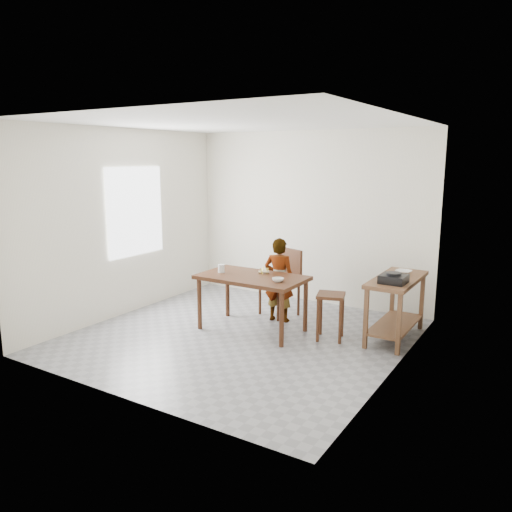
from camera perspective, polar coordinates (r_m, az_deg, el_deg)
The scene contains 17 objects.
floor at distance 6.57m, azimuth -1.85°, elevation -9.34°, with size 4.00×4.00×0.04m, color gray.
ceiling at distance 6.17m, azimuth -2.02°, elevation 15.23°, with size 4.00×4.00×0.04m, color white.
wall_back at distance 7.97m, azimuth 6.13°, elevation 4.40°, with size 4.00×0.04×2.70m, color white.
wall_front at distance 4.70m, azimuth -15.65°, elevation -0.69°, with size 4.00×0.04×2.70m, color white.
wall_left at distance 7.52m, azimuth -14.90°, elevation 3.68°, with size 0.04×4.00×2.70m, color white.
wall_right at distance 5.39m, azimuth 16.26°, elevation 0.76°, with size 0.04×4.00×2.70m, color white.
window_pane at distance 7.61m, azimuth -13.60°, elevation 4.96°, with size 0.02×1.10×1.30m, color white.
dining_table at distance 6.69m, azimuth -0.45°, elevation -5.40°, with size 1.40×0.80×0.75m, color #3E2011, non-canonical shape.
prep_counter at distance 6.63m, azimuth 15.65°, elevation -5.75°, with size 0.50×1.20×0.80m, color brown, non-canonical shape.
child at distance 7.02m, azimuth 2.65°, elevation -2.73°, with size 0.44×0.29×1.19m, color white.
dining_chair at distance 7.30m, azimuth 2.68°, elevation -3.08°, with size 0.47×0.47×0.97m, color #3E2011, non-canonical shape.
stool at distance 6.45m, azimuth 8.49°, elevation -6.85°, with size 0.34×0.34×0.60m, color #3E2011, non-canonical shape.
glass_tumbler at distance 6.79m, azimuth -3.99°, elevation -1.43°, with size 0.09×0.09×0.11m, color white.
small_bowl at distance 6.28m, azimuth 2.52°, elevation -2.74°, with size 0.15×0.15×0.05m, color white.
banana at distance 6.71m, azimuth 0.89°, elevation -1.77°, with size 0.16×0.12×0.06m, color gold, non-canonical shape.
serving_bowl at distance 6.74m, azimuth 16.51°, elevation -1.78°, with size 0.20×0.20×0.05m, color white.
gas_burner at distance 6.23m, azimuth 15.45°, elevation -2.54°, with size 0.30×0.30×0.10m, color black.
Camera 1 is at (3.40, -5.13, 2.29)m, focal length 35.00 mm.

